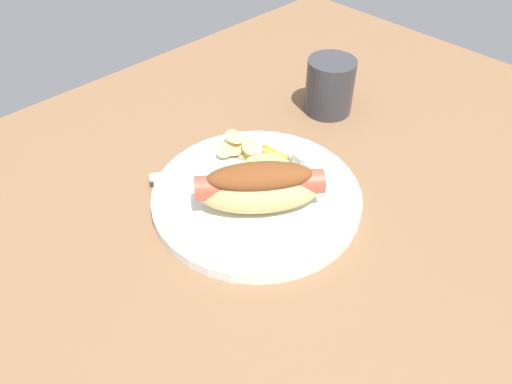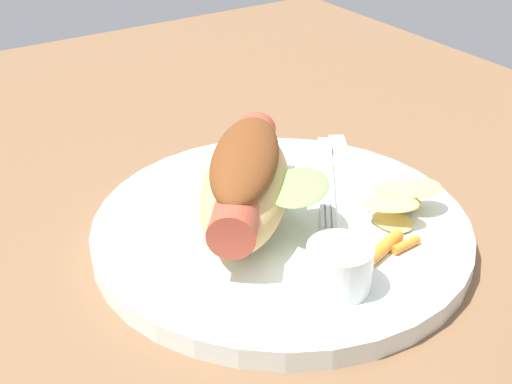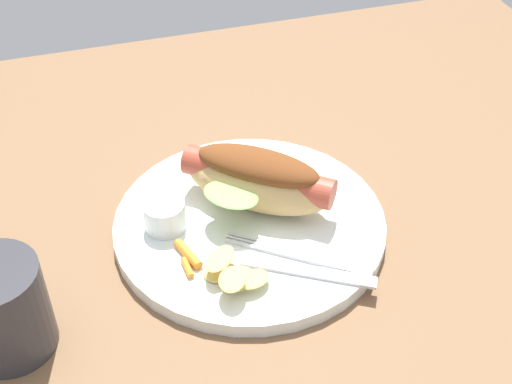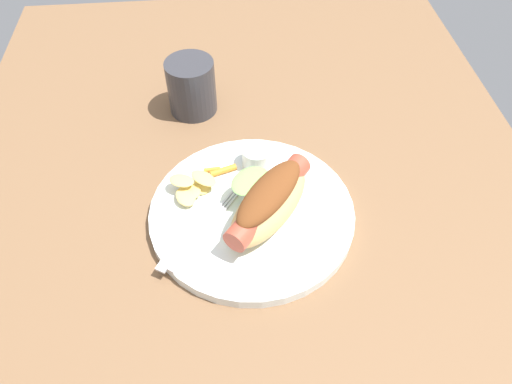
# 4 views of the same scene
# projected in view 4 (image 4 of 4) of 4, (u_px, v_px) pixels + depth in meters

# --- Properties ---
(ground_plane) EXTENTS (1.20, 0.90, 0.02)m
(ground_plane) POSITION_uv_depth(u_px,v_px,m) (250.00, 201.00, 0.72)
(ground_plane) COLOR brown
(plate) EXTENTS (0.29, 0.29, 0.02)m
(plate) POSITION_uv_depth(u_px,v_px,m) (253.00, 213.00, 0.68)
(plate) COLOR white
(plate) RESTS_ON ground_plane
(hot_dog) EXTENTS (0.16, 0.15, 0.07)m
(hot_dog) POSITION_uv_depth(u_px,v_px,m) (269.00, 201.00, 0.64)
(hot_dog) COLOR tan
(hot_dog) RESTS_ON plate
(sauce_ramekin) EXTENTS (0.04, 0.04, 0.03)m
(sauce_ramekin) POSITION_uv_depth(u_px,v_px,m) (257.00, 157.00, 0.72)
(sauce_ramekin) COLOR white
(sauce_ramekin) RESTS_ON plate
(fork) EXTENTS (0.13, 0.10, 0.00)m
(fork) POSITION_uv_depth(u_px,v_px,m) (203.00, 231.00, 0.65)
(fork) COLOR silver
(fork) RESTS_ON plate
(knife) EXTENTS (0.12, 0.08, 0.00)m
(knife) POSITION_uv_depth(u_px,v_px,m) (187.00, 232.00, 0.65)
(knife) COLOR silver
(knife) RESTS_ON plate
(chips_pile) EXTENTS (0.07, 0.08, 0.02)m
(chips_pile) POSITION_uv_depth(u_px,v_px,m) (193.00, 186.00, 0.69)
(chips_pile) COLOR #E4C667
(chips_pile) RESTS_ON plate
(carrot_garnish) EXTENTS (0.02, 0.05, 0.01)m
(carrot_garnish) POSITION_uv_depth(u_px,v_px,m) (220.00, 170.00, 0.72)
(carrot_garnish) COLOR orange
(carrot_garnish) RESTS_ON plate
(drinking_cup) EXTENTS (0.08, 0.08, 0.09)m
(drinking_cup) POSITION_uv_depth(u_px,v_px,m) (191.00, 87.00, 0.81)
(drinking_cup) COLOR #333338
(drinking_cup) RESTS_ON ground_plane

